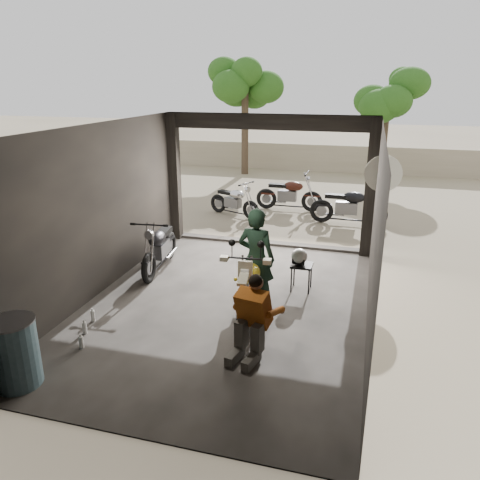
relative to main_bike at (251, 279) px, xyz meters
The scene contains 16 objects.
ground 0.82m from the main_bike, 167.94° to the left, with size 80.00×80.00×0.00m, color #7A6D56.
garage 1.05m from the main_bike, 127.78° to the left, with size 7.00×7.13×3.20m.
boundary_wall 14.12m from the main_bike, 92.06° to the left, with size 18.00×0.30×1.20m, color gray.
tree_left 13.51m from the main_bike, 105.55° to the left, with size 2.20×2.20×5.60m.
tree_right 14.59m from the main_bike, 80.77° to the left, with size 2.20×2.20×5.00m.
main_bike is the anchor object (origin of this frame).
left_bike 2.76m from the main_bike, 150.04° to the left, with size 0.73×1.78×1.20m, color black, non-canonical shape.
outside_bike_a 6.27m from the main_bike, 109.08° to the left, with size 0.66×1.61×1.09m, color black, non-canonical shape.
outside_bike_b 7.05m from the main_bike, 94.58° to the left, with size 0.75×1.83×1.24m, color #37140D, non-canonical shape.
outside_bike_c 6.08m from the main_bike, 77.34° to the left, with size 0.78×1.89×1.28m, color black, non-canonical shape.
rider 0.38m from the main_bike, 84.60° to the left, with size 0.68×0.44×1.86m, color black.
mechanic 1.45m from the main_bike, 76.84° to the right, with size 0.62×0.84×1.22m, color #B65D18, non-canonical shape.
stool 1.34m from the main_bike, 57.38° to the left, with size 0.41×0.41×0.56m.
helmet 1.33m from the main_bike, 60.08° to the left, with size 0.32×0.33×0.30m, color silver.
oil_drum 3.83m from the main_bike, 130.94° to the right, with size 0.62×0.62×0.96m, color #3E5D69.
sign_post 3.98m from the main_bike, 56.78° to the left, with size 0.80×0.08×2.41m.
Camera 1 is at (2.33, -7.38, 3.92)m, focal length 35.00 mm.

